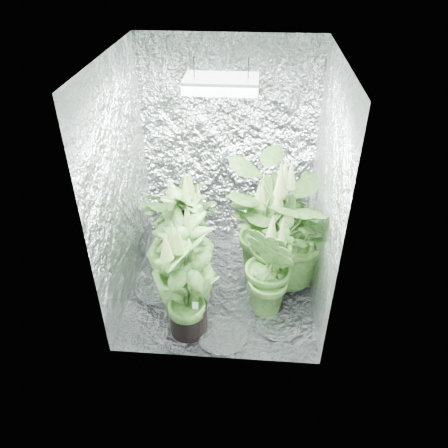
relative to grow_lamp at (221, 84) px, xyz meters
The scene contains 14 objects.
ground 1.83m from the grow_lamp, ahead, with size 1.60×1.60×0.00m, color silver.
walls 0.83m from the grow_lamp, ahead, with size 1.62×1.62×2.00m.
ceiling 0.17m from the grow_lamp, ahead, with size 1.60×1.60×0.01m, color silver.
grow_lamp is the anchor object (origin of this frame).
plant_a 1.55m from the grow_lamp, 131.93° to the left, with size 0.73×0.73×0.87m.
plant_b 1.47m from the grow_lamp, 146.16° to the left, with size 0.60×0.60×0.90m.
plant_c 1.43m from the grow_lamp, 37.09° to the left, with size 0.51×0.51×1.02m.
plant_d 1.35m from the grow_lamp, behind, with size 0.74×0.74×1.13m.
plant_e 1.36m from the grow_lamp, 10.42° to the left, with size 1.37×1.37×1.23m.
plant_f 1.47m from the grow_lamp, 112.34° to the right, with size 0.66×0.66×1.05m.
plant_g 1.47m from the grow_lamp, 31.89° to the right, with size 0.64×0.64×0.96m.
plant_h 1.42m from the grow_lamp, 133.33° to the right, with size 0.72×0.72×1.00m.
circulation_fan 1.89m from the grow_lamp, 46.08° to the left, with size 0.18×0.29×0.35m.
plant_label 1.64m from the grow_lamp, 105.42° to the right, with size 0.05×0.01×0.07m, color white.
Camera 1 is at (0.25, -2.94, 2.72)m, focal length 35.00 mm.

